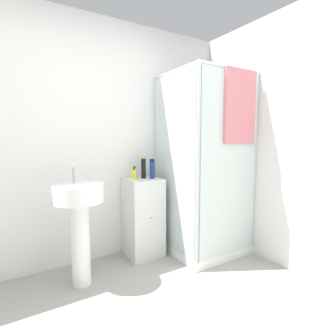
{
  "coord_description": "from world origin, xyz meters",
  "views": [
    {
      "loc": [
        -0.63,
        -1.01,
        1.29
      ],
      "look_at": [
        0.74,
        1.17,
        0.99
      ],
      "focal_mm": 28.0,
      "sensor_mm": 36.0,
      "label": 1
    }
  ],
  "objects_px": {
    "sink": "(79,215)",
    "soap_dispenser": "(134,174)",
    "shampoo_bottle_tall_black": "(143,168)",
    "shampoo_bottle_blue": "(152,169)"
  },
  "relations": [
    {
      "from": "sink",
      "to": "soap_dispenser",
      "type": "distance_m",
      "value": 0.74
    },
    {
      "from": "sink",
      "to": "shampoo_bottle_blue",
      "type": "xyz_separation_m",
      "value": [
        0.82,
        0.2,
        0.32
      ]
    },
    {
      "from": "sink",
      "to": "shampoo_bottle_tall_black",
      "type": "bearing_deg",
      "value": 19.19
    },
    {
      "from": "sink",
      "to": "soap_dispenser",
      "type": "relative_size",
      "value": 7.52
    },
    {
      "from": "sink",
      "to": "shampoo_bottle_tall_black",
      "type": "relative_size",
      "value": 4.34
    },
    {
      "from": "sink",
      "to": "soap_dispenser",
      "type": "xyz_separation_m",
      "value": [
        0.64,
        0.25,
        0.28
      ]
    },
    {
      "from": "sink",
      "to": "shampoo_bottle_blue",
      "type": "height_order",
      "value": "shampoo_bottle_blue"
    },
    {
      "from": "sink",
      "to": "shampoo_bottle_tall_black",
      "type": "xyz_separation_m",
      "value": [
        0.75,
        0.26,
        0.34
      ]
    },
    {
      "from": "sink",
      "to": "shampoo_bottle_tall_black",
      "type": "distance_m",
      "value": 0.86
    },
    {
      "from": "shampoo_bottle_tall_black",
      "to": "shampoo_bottle_blue",
      "type": "distance_m",
      "value": 0.1
    }
  ]
}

